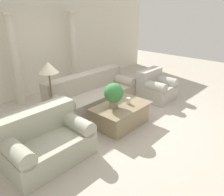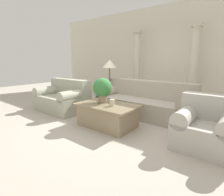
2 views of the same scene
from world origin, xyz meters
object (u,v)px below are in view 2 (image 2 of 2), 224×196
at_px(sofa_long, 144,102).
at_px(loveseat, 64,98).
at_px(coffee_table, 108,115).
at_px(potted_plant, 102,88).
at_px(armchair, 207,126).
at_px(floor_lamp, 110,67).

relative_size(sofa_long, loveseat, 1.74).
relative_size(coffee_table, potted_plant, 2.38).
xyz_separation_m(sofa_long, coffee_table, (-0.23, -1.21, -0.10)).
distance_m(loveseat, armchair, 3.61).
height_order(coffee_table, armchair, armchair).
xyz_separation_m(coffee_table, potted_plant, (-0.19, 0.06, 0.55)).
bearing_deg(coffee_table, potted_plant, 163.06).
height_order(loveseat, floor_lamp, floor_lamp).
relative_size(potted_plant, floor_lamp, 0.38).
bearing_deg(floor_lamp, loveseat, -128.96).
distance_m(coffee_table, floor_lamp, 1.83).
height_order(sofa_long, potted_plant, potted_plant).
distance_m(coffee_table, potted_plant, 0.58).
height_order(floor_lamp, armchair, floor_lamp).
height_order(loveseat, coffee_table, loveseat).
relative_size(sofa_long, armchair, 2.74).
height_order(loveseat, armchair, loveseat).
distance_m(sofa_long, armchair, 1.86).
height_order(potted_plant, armchair, potted_plant).
xyz_separation_m(sofa_long, potted_plant, (-0.42, -1.15, 0.45)).
xyz_separation_m(loveseat, coffee_table, (1.77, -0.20, -0.11)).
bearing_deg(coffee_table, sofa_long, 79.24).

